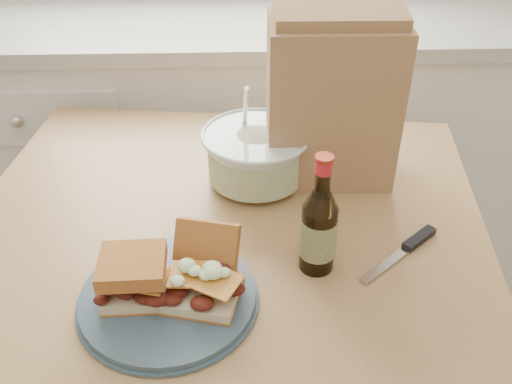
{
  "coord_description": "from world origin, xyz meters",
  "views": [
    {
      "loc": [
        0.1,
        0.01,
        1.5
      ],
      "look_at": [
        0.13,
        0.84,
        0.9
      ],
      "focal_mm": 40.0,
      "sensor_mm": 36.0,
      "label": 1
    }
  ],
  "objects_px": {
    "coleslaw_bowl": "(256,158)",
    "plate": "(168,298)",
    "dining_table": "(222,290)",
    "paper_bag": "(331,102)",
    "beer_bottle": "(319,228)"
  },
  "relations": [
    {
      "from": "dining_table",
      "to": "plate",
      "type": "xyz_separation_m",
      "value": [
        -0.08,
        -0.14,
        0.13
      ]
    },
    {
      "from": "beer_bottle",
      "to": "dining_table",
      "type": "bearing_deg",
      "value": 161.87
    },
    {
      "from": "dining_table",
      "to": "beer_bottle",
      "type": "distance_m",
      "value": 0.27
    },
    {
      "from": "coleslaw_bowl",
      "to": "paper_bag",
      "type": "height_order",
      "value": "paper_bag"
    },
    {
      "from": "beer_bottle",
      "to": "paper_bag",
      "type": "height_order",
      "value": "paper_bag"
    },
    {
      "from": "coleslaw_bowl",
      "to": "beer_bottle",
      "type": "distance_m",
      "value": 0.28
    },
    {
      "from": "dining_table",
      "to": "paper_bag",
      "type": "xyz_separation_m",
      "value": [
        0.22,
        0.23,
        0.28
      ]
    },
    {
      "from": "plate",
      "to": "paper_bag",
      "type": "relative_size",
      "value": 0.85
    },
    {
      "from": "beer_bottle",
      "to": "paper_bag",
      "type": "distance_m",
      "value": 0.31
    },
    {
      "from": "dining_table",
      "to": "paper_bag",
      "type": "relative_size",
      "value": 3.33
    },
    {
      "from": "dining_table",
      "to": "plate",
      "type": "relative_size",
      "value": 3.91
    },
    {
      "from": "dining_table",
      "to": "plate",
      "type": "distance_m",
      "value": 0.21
    },
    {
      "from": "coleslaw_bowl",
      "to": "plate",
      "type": "bearing_deg",
      "value": -114.14
    },
    {
      "from": "coleslaw_bowl",
      "to": "beer_bottle",
      "type": "xyz_separation_m",
      "value": [
        0.09,
        -0.26,
        0.03
      ]
    },
    {
      "from": "paper_bag",
      "to": "beer_bottle",
      "type": "bearing_deg",
      "value": -100.04
    }
  ]
}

